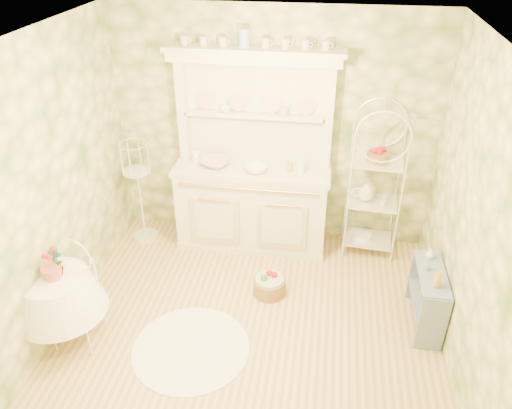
# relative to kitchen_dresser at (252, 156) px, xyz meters

# --- Properties ---
(floor) EXTENTS (3.60, 3.60, 0.00)m
(floor) POSITION_rel_kitchen_dresser_xyz_m (0.20, -1.52, -1.15)
(floor) COLOR tan
(floor) RESTS_ON ground
(ceiling) EXTENTS (3.60, 3.60, 0.00)m
(ceiling) POSITION_rel_kitchen_dresser_xyz_m (0.20, -1.52, 1.56)
(ceiling) COLOR white
(ceiling) RESTS_ON floor
(wall_left) EXTENTS (3.60, 3.60, 0.00)m
(wall_left) POSITION_rel_kitchen_dresser_xyz_m (-1.60, -1.52, 0.21)
(wall_left) COLOR beige
(wall_left) RESTS_ON floor
(wall_right) EXTENTS (3.60, 3.60, 0.00)m
(wall_right) POSITION_rel_kitchen_dresser_xyz_m (2.00, -1.52, 0.21)
(wall_right) COLOR beige
(wall_right) RESTS_ON floor
(wall_back) EXTENTS (3.60, 3.60, 0.00)m
(wall_back) POSITION_rel_kitchen_dresser_xyz_m (0.20, 0.28, 0.21)
(wall_back) COLOR beige
(wall_back) RESTS_ON floor
(wall_front) EXTENTS (3.60, 3.60, 0.00)m
(wall_front) POSITION_rel_kitchen_dresser_xyz_m (0.20, -3.32, 0.21)
(wall_front) COLOR beige
(wall_front) RESTS_ON floor
(kitchen_dresser) EXTENTS (1.87, 0.61, 2.29)m
(kitchen_dresser) POSITION_rel_kitchen_dresser_xyz_m (0.00, 0.00, 0.00)
(kitchen_dresser) COLOR white
(kitchen_dresser) RESTS_ON floor
(bakers_rack) EXTENTS (0.63, 0.47, 1.91)m
(bakers_rack) POSITION_rel_kitchen_dresser_xyz_m (1.36, 0.06, -0.19)
(bakers_rack) COLOR white
(bakers_rack) RESTS_ON floor
(side_shelf) EXTENTS (0.29, 0.75, 0.64)m
(side_shelf) POSITION_rel_kitchen_dresser_xyz_m (1.86, -1.10, -0.83)
(side_shelf) COLOR #6F7EA1
(side_shelf) RESTS_ON floor
(round_table) EXTENTS (0.89, 0.89, 0.80)m
(round_table) POSITION_rel_kitchen_dresser_xyz_m (-1.48, -1.80, -0.75)
(round_table) COLOR white
(round_table) RESTS_ON floor
(cafe_chair) EXTENTS (0.44, 0.44, 0.82)m
(cafe_chair) POSITION_rel_kitchen_dresser_xyz_m (-1.34, -1.81, -0.73)
(cafe_chair) COLOR white
(cafe_chair) RESTS_ON floor
(birdcage_stand) EXTENTS (0.35, 0.35, 1.33)m
(birdcage_stand) POSITION_rel_kitchen_dresser_xyz_m (-1.32, -0.10, -0.48)
(birdcage_stand) COLOR white
(birdcage_stand) RESTS_ON floor
(floor_basket) EXTENTS (0.34, 0.34, 0.20)m
(floor_basket) POSITION_rel_kitchen_dresser_xyz_m (0.32, -0.90, -1.04)
(floor_basket) COLOR olive
(floor_basket) RESTS_ON floor
(lace_rug) EXTENTS (1.24, 1.24, 0.01)m
(lace_rug) POSITION_rel_kitchen_dresser_xyz_m (-0.29, -1.78, -1.14)
(lace_rug) COLOR white
(lace_rug) RESTS_ON floor
(bowl_floral) EXTENTS (0.42, 0.42, 0.08)m
(bowl_floral) POSITION_rel_kitchen_dresser_xyz_m (-0.41, -0.02, -0.13)
(bowl_floral) COLOR white
(bowl_floral) RESTS_ON kitchen_dresser
(bowl_white) EXTENTS (0.32, 0.32, 0.08)m
(bowl_white) POSITION_rel_kitchen_dresser_xyz_m (0.06, -0.10, -0.13)
(bowl_white) COLOR white
(bowl_white) RESTS_ON kitchen_dresser
(cup_left) EXTENTS (0.12, 0.12, 0.09)m
(cup_left) POSITION_rel_kitchen_dresser_xyz_m (-0.32, 0.16, 0.47)
(cup_left) COLOR white
(cup_left) RESTS_ON kitchen_dresser
(cup_right) EXTENTS (0.12, 0.12, 0.09)m
(cup_right) POSITION_rel_kitchen_dresser_xyz_m (0.33, 0.16, 0.47)
(cup_right) COLOR white
(cup_right) RESTS_ON kitchen_dresser
(potted_geranium) EXTENTS (0.14, 0.10, 0.27)m
(potted_geranium) POSITION_rel_kitchen_dresser_xyz_m (-1.45, -1.75, -0.30)
(potted_geranium) COLOR #3F7238
(potted_geranium) RESTS_ON round_table
(bottle_amber) EXTENTS (0.08, 0.08, 0.18)m
(bottle_amber) POSITION_rel_kitchen_dresser_xyz_m (1.86, -1.29, -0.46)
(bottle_amber) COLOR #C98A3C
(bottle_amber) RESTS_ON side_shelf
(bottle_blue) EXTENTS (0.06, 0.06, 0.10)m
(bottle_blue) POSITION_rel_kitchen_dresser_xyz_m (1.79, -1.06, -0.49)
(bottle_blue) COLOR #85A3D0
(bottle_blue) RESTS_ON side_shelf
(bottle_glass) EXTENTS (0.10, 0.10, 0.10)m
(bottle_glass) POSITION_rel_kitchen_dresser_xyz_m (1.86, -0.87, -0.50)
(bottle_glass) COLOR silver
(bottle_glass) RESTS_ON side_shelf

